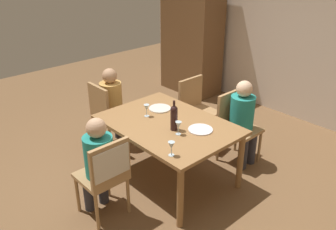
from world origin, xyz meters
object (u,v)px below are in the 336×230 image
chair_near (107,170)px  person_man_guest (243,117)px  wine_glass_centre (171,146)px  wine_bottle_tall_green (174,117)px  dining_table (168,129)px  handbag (218,144)px  chair_left_end (107,111)px  dinner_plate_host (200,130)px  person_man_bearded (98,160)px  wine_glass_near_right (147,108)px  chair_far_left (196,106)px  armoire_cabinet (192,34)px  wine_glass_near_left (178,125)px  dinner_plate_guest_left (160,108)px  person_woman_host (113,101)px  chair_far_right (235,123)px

chair_near → person_man_guest: bearing=-7.7°
wine_glass_centre → wine_bottle_tall_green: bearing=134.2°
wine_bottle_tall_green → chair_near: bearing=-92.6°
person_man_guest → wine_bottle_tall_green: (-0.21, -0.99, 0.25)m
chair_near → wine_bottle_tall_green: (0.04, 0.87, 0.31)m
wine_glass_centre → person_man_guest: bearing=96.7°
dining_table → wine_bottle_tall_green: bearing=-20.3°
person_man_guest → handbag: size_ratio=4.01×
dining_table → wine_glass_centre: bearing=-39.6°
chair_left_end → dinner_plate_host: 1.56m
person_man_bearded → wine_glass_near_right: size_ratio=7.46×
wine_glass_near_right → handbag: wine_glass_near_right is taller
chair_far_left → wine_glass_near_right: bearing=7.7°
chair_near → wine_glass_centre: 0.69m
armoire_cabinet → wine_bottle_tall_green: (2.03, -2.36, -0.19)m
dinner_plate_host → person_man_bearded: bearing=-110.3°
dining_table → chair_far_left: bearing=115.1°
handbag → chair_left_end: bearing=-138.7°
dining_table → wine_glass_near_left: bearing=-19.9°
handbag → chair_far_left: bearing=180.0°
wine_glass_near_left → dinner_plate_guest_left: wine_glass_near_left is taller
person_man_guest → dinner_plate_guest_left: size_ratio=4.14×
person_man_guest → wine_glass_centre: bearing=6.7°
person_man_bearded → dinner_plate_guest_left: bearing=16.3°
person_man_bearded → chair_left_end: bearing=53.3°
wine_glass_near_left → chair_near: bearing=-100.2°
dinner_plate_guest_left → dinner_plate_host: bearing=-3.0°
chair_left_end → chair_far_left: (0.72, 1.01, 0.00)m
person_man_bearded → wine_bottle_tall_green: 0.92m
person_man_bearded → dinner_plate_guest_left: size_ratio=4.10×
armoire_cabinet → dinner_plate_host: (2.24, -2.15, -0.34)m
wine_bottle_tall_green → dinner_plate_guest_left: 0.59m
chair_left_end → wine_bottle_tall_green: bearing=1.2°
wine_glass_centre → handbag: 1.65m
chair_far_left → person_woman_host: (-0.72, -0.90, 0.11)m
person_woman_host → person_man_guest: person_man_guest is taller
dinner_plate_host → handbag: (-0.37, 0.78, -0.65)m
person_woman_host → dinner_plate_host: size_ratio=4.10×
chair_far_left → dinner_plate_guest_left: chair_far_left is taller
chair_far_left → dinner_plate_guest_left: 0.78m
chair_left_end → wine_glass_near_right: (0.85, 0.02, 0.32)m
wine_bottle_tall_green → dinner_plate_guest_left: size_ratio=1.27×
person_woman_host → wine_glass_centre: size_ratio=7.49×
dining_table → chair_far_left: size_ratio=1.68×
chair_left_end → person_man_guest: 1.84m
armoire_cabinet → person_man_bearded: 3.74m
person_man_guest → dining_table: bearing=-21.9°
person_man_bearded → armoire_cabinet: bearing=29.8°
wine_bottle_tall_green → wine_glass_centre: size_ratio=2.32×
chair_far_right → dinner_plate_host: bearing=8.0°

